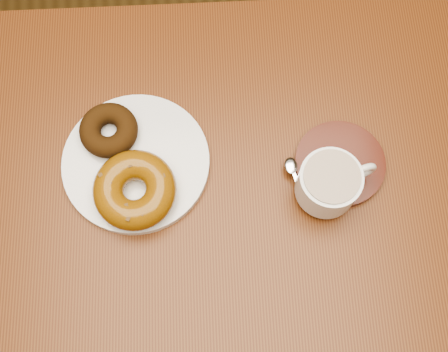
{
  "coord_description": "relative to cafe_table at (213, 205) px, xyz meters",
  "views": [
    {
      "loc": [
        0.28,
        -0.39,
        1.66
      ],
      "look_at": [
        0.31,
        -0.11,
        0.85
      ],
      "focal_mm": 45.0,
      "sensor_mm": 36.0,
      "label": 1
    }
  ],
  "objects": [
    {
      "name": "ground",
      "position": [
        -0.29,
        0.11,
        -0.7
      ],
      "size": [
        6.0,
        6.0,
        0.0
      ],
      "primitive_type": "plane",
      "color": "#543B1A",
      "rests_on": "ground"
    },
    {
      "name": "cafe_table",
      "position": [
        0.0,
        0.0,
        0.0
      ],
      "size": [
        0.91,
        0.7,
        0.83
      ],
      "rotation": [
        0.0,
        0.0,
        -0.04
      ],
      "color": "#613214",
      "rests_on": "ground"
    },
    {
      "name": "donut_plate",
      "position": [
        -0.11,
        0.04,
        0.14
      ],
      "size": [
        0.24,
        0.24,
        0.01
      ],
      "primitive_type": "cylinder",
      "rotation": [
        0.0,
        0.0,
        0.06
      ],
      "color": "white",
      "rests_on": "cafe_table"
    },
    {
      "name": "donut_cinnamon",
      "position": [
        -0.15,
        0.09,
        0.16
      ],
      "size": [
        0.1,
        0.1,
        0.03
      ],
      "primitive_type": "torus",
      "rotation": [
        0.0,
        0.0,
        -0.13
      ],
      "color": "#331D0A",
      "rests_on": "donut_plate"
    },
    {
      "name": "donut_caramel",
      "position": [
        -0.11,
        -0.02,
        0.17
      ],
      "size": [
        0.16,
        0.16,
        0.05
      ],
      "rotation": [
        0.0,
        0.0,
        0.39
      ],
      "color": "brown",
      "rests_on": "donut_plate"
    },
    {
      "name": "saucer",
      "position": [
        0.2,
        0.01,
        0.14
      ],
      "size": [
        0.17,
        0.17,
        0.02
      ],
      "primitive_type": "cylinder",
      "rotation": [
        0.0,
        0.0,
        -0.27
      ],
      "color": "#3E1208",
      "rests_on": "cafe_table"
    },
    {
      "name": "coffee_cup",
      "position": [
        0.17,
        -0.03,
        0.18
      ],
      "size": [
        0.12,
        0.09,
        0.07
      ],
      "rotation": [
        0.0,
        0.0,
        0.24
      ],
      "color": "white",
      "rests_on": "saucer"
    },
    {
      "name": "teaspoon",
      "position": [
        0.13,
        -0.0,
        0.15
      ],
      "size": [
        0.03,
        0.09,
        0.01
      ],
      "rotation": [
        0.0,
        0.0,
        0.21
      ],
      "color": "silver",
      "rests_on": "saucer"
    }
  ]
}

